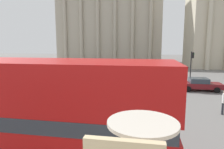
{
  "coord_description": "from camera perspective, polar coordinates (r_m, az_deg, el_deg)",
  "views": [
    {
      "loc": [
        0.92,
        -1.96,
        4.86
      ],
      "look_at": [
        -2.2,
        15.77,
        2.17
      ],
      "focal_mm": 32.0,
      "sensor_mm": 36.0,
      "label": 1
    }
  ],
  "objects": [
    {
      "name": "double_decker_bus",
      "position": [
        7.82,
        -23.81,
        -10.44
      ],
      "size": [
        10.36,
        2.69,
        4.35
      ],
      "rotation": [
        0.0,
        0.0,
        -0.04
      ],
      "color": "black",
      "rests_on": "ground_plane"
    },
    {
      "name": "cafe_dining_table",
      "position": [
        1.81,
        8.65,
        -18.87
      ],
      "size": [
        0.6,
        0.6,
        0.73
      ],
      "color": "#2D2D30",
      "rests_on": "cafe_floor_slab"
    },
    {
      "name": "plaza_building_left",
      "position": [
        58.31,
        -0.36,
        13.77
      ],
      "size": [
        28.38,
        13.22,
        20.43
      ],
      "color": "#B2A893",
      "rests_on": "ground_plane"
    },
    {
      "name": "traffic_light_near",
      "position": [
        13.9,
        -18.6,
        -2.93
      ],
      "size": [
        0.42,
        0.24,
        3.36
      ],
      "color": "black",
      "rests_on": "ground_plane"
    },
    {
      "name": "traffic_light_mid",
      "position": [
        19.73,
        -6.93,
        0.95
      ],
      "size": [
        0.42,
        0.24,
        3.48
      ],
      "color": "black",
      "rests_on": "ground_plane"
    },
    {
      "name": "traffic_light_far",
      "position": [
        26.06,
        21.78,
        3.0
      ],
      "size": [
        0.42,
        0.24,
        4.05
      ],
      "color": "black",
      "rests_on": "ground_plane"
    },
    {
      "name": "car_maroon",
      "position": [
        23.26,
        23.83,
        -2.53
      ],
      "size": [
        4.2,
        1.93,
        1.35
      ],
      "rotation": [
        0.0,
        0.0,
        1.44
      ],
      "color": "black",
      "rests_on": "ground_plane"
    },
    {
      "name": "pedestrian_red",
      "position": [
        20.85,
        12.82,
        -2.36
      ],
      "size": [
        0.32,
        0.32,
        1.74
      ],
      "rotation": [
        0.0,
        0.0,
        2.91
      ],
      "color": "#282B33",
      "rests_on": "ground_plane"
    },
    {
      "name": "pedestrian_grey",
      "position": [
        20.97,
        -7.44,
        -2.21
      ],
      "size": [
        0.32,
        0.32,
        1.71
      ],
      "rotation": [
        0.0,
        0.0,
        0.65
      ],
      "color": "#282B33",
      "rests_on": "ground_plane"
    },
    {
      "name": "pedestrian_blue",
      "position": [
        26.42,
        -6.98,
        0.02
      ],
      "size": [
        0.32,
        0.32,
        1.72
      ],
      "rotation": [
        0.0,
        0.0,
        2.93
      ],
      "color": "#282B33",
      "rests_on": "ground_plane"
    }
  ]
}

